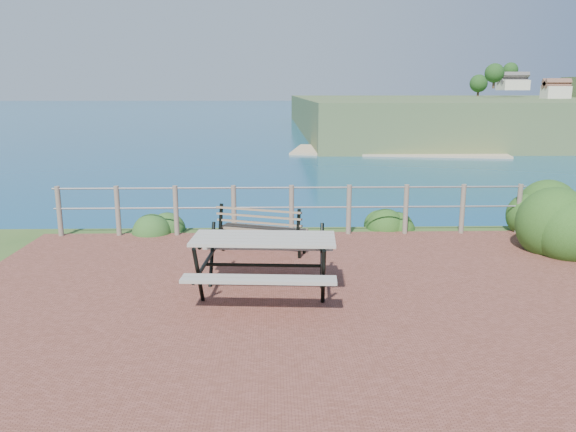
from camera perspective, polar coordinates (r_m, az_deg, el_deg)
name	(u,v)px	position (r m, az deg, el deg)	size (l,w,h in m)	color
ground	(299,294)	(8.13, 1.16, -7.91)	(10.00, 7.00, 0.12)	brown
ocean	(273,98)	(207.62, -1.51, 11.89)	(1200.00, 1200.00, 0.00)	#155D83
safety_railing	(292,207)	(11.20, 0.36, 0.90)	(9.40, 0.10, 1.00)	#6B5B4C
picnic_table	(264,259)	(7.91, -2.47, -4.43)	(2.04, 1.72, 0.84)	gray
park_bench	(263,222)	(9.95, -2.53, -0.56)	(1.60, 0.90, 0.88)	brown
shrub_right_edge	(537,234)	(12.51, 23.93, -1.65)	(1.24, 1.24, 1.76)	#234816
shrub_lip_west	(160,233)	(11.80, -12.86, -1.67)	(0.81, 0.81, 0.57)	#2C5B22
shrub_lip_east	(390,226)	(12.31, 10.34, -0.97)	(0.87, 0.87, 0.65)	#234816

